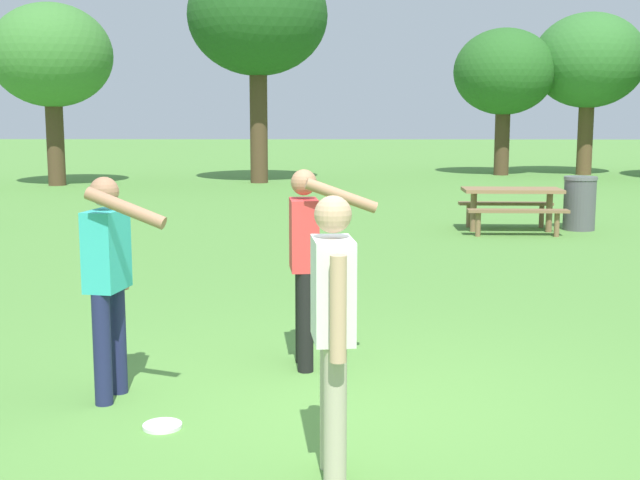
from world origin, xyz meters
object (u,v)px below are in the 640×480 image
object	(u,v)px
tree_far_right	(504,73)
tree_slender_mid	(589,62)
picnic_table_near	(512,200)
tree_tall_left	(51,57)
trash_can_beside_table	(580,203)
person_thrower	(306,253)
person_catcher	(333,319)
tree_broad_center	(258,17)
frisbee	(162,426)
person_bystander	(109,271)

from	to	relation	value
tree_far_right	tree_slender_mid	size ratio (longest dim) A/B	0.90
picnic_table_near	tree_tall_left	distance (m)	14.87
trash_can_beside_table	tree_far_right	xyz separation A→B (m)	(1.19, 13.36, 2.90)
person_thrower	picnic_table_near	bearing A→B (deg)	67.42
tree_slender_mid	trash_can_beside_table	bearing A→B (deg)	-106.48
person_catcher	tree_broad_center	distance (m)	21.01
picnic_table_near	tree_slender_mid	size ratio (longest dim) A/B	0.32
frisbee	trash_can_beside_table	distance (m)	11.17
person_bystander	frisbee	world-z (taller)	person_bystander
person_bystander	person_thrower	bearing A→B (deg)	30.25
trash_can_beside_table	picnic_table_near	bearing A→B (deg)	-167.44
person_catcher	tree_tall_left	distance (m)	21.26
person_bystander	tree_broad_center	bearing A→B (deg)	92.00
tree_broad_center	tree_far_right	world-z (taller)	tree_broad_center
picnic_table_near	tree_tall_left	bearing A→B (deg)	140.11
trash_can_beside_table	tree_broad_center	size ratio (longest dim) A/B	0.14
person_thrower	tree_far_right	bearing A→B (deg)	75.02
tree_broad_center	tree_slender_mid	distance (m)	11.30
tree_tall_left	tree_far_right	size ratio (longest dim) A/B	1.06
frisbee	tree_broad_center	size ratio (longest dim) A/B	0.04
frisbee	picnic_table_near	size ratio (longest dim) A/B	0.15
tree_broad_center	tree_far_right	xyz separation A→B (m)	(7.86, 3.28, -1.45)
person_catcher	person_bystander	bearing A→B (deg)	140.83
picnic_table_near	person_bystander	bearing A→B (deg)	-118.16
person_thrower	person_bystander	bearing A→B (deg)	-149.75
person_thrower	frisbee	distance (m)	1.91
person_thrower	person_catcher	size ratio (longest dim) A/B	1.00
picnic_table_near	trash_can_beside_table	xyz separation A→B (m)	(1.27, 0.28, -0.08)
frisbee	tree_far_right	bearing A→B (deg)	73.77
person_thrower	person_bystander	distance (m)	1.61
person_thrower	trash_can_beside_table	distance (m)	9.51
frisbee	tree_far_right	size ratio (longest dim) A/B	0.05
trash_can_beside_table	tree_slender_mid	xyz separation A→B (m)	(4.02, 13.57, 3.27)
tree_slender_mid	person_bystander	bearing A→B (deg)	-113.82
picnic_table_near	tree_broad_center	world-z (taller)	tree_broad_center
picnic_table_near	tree_far_right	size ratio (longest dim) A/B	0.36
picnic_table_near	trash_can_beside_table	bearing A→B (deg)	12.56
tree_slender_mid	frisbee	bearing A→B (deg)	-112.29
person_catcher	tree_slender_mid	distance (m)	25.60
person_catcher	person_bystander	world-z (taller)	same
person_catcher	frisbee	world-z (taller)	person_catcher
picnic_table_near	frisbee	bearing A→B (deg)	-114.30
frisbee	picnic_table_near	xyz separation A→B (m)	(4.25, 9.41, 0.55)
person_bystander	tree_far_right	size ratio (longest dim) A/B	0.34
frisbee	person_catcher	bearing A→B (deg)	-33.17
frisbee	person_thrower	bearing A→B (deg)	56.61
person_bystander	tree_slender_mid	size ratio (longest dim) A/B	0.31
tree_far_right	tree_slender_mid	xyz separation A→B (m)	(2.83, 0.21, 0.38)
person_catcher	picnic_table_near	world-z (taller)	person_catcher
person_catcher	tree_slender_mid	world-z (taller)	tree_slender_mid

